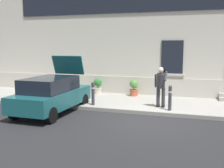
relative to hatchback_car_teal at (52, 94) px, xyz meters
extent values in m
plane|color=#232326|center=(4.01, -0.05, -0.80)|extent=(80.00, 80.00, 0.00)
cube|color=#99968E|center=(4.01, 2.75, -0.72)|extent=(24.00, 3.60, 0.15)
cube|color=gray|center=(4.01, 0.89, -0.72)|extent=(24.00, 0.12, 0.15)
cube|color=beige|center=(4.01, 5.25, 2.95)|extent=(24.00, 1.40, 7.50)
cube|color=#BCB7A8|center=(4.01, 4.53, -0.25)|extent=(24.00, 0.08, 1.10)
cube|color=black|center=(4.43, 4.52, 1.40)|extent=(1.10, 0.06, 1.70)
cube|color=#BCB7A8|center=(4.43, 4.49, 0.50)|extent=(1.30, 0.12, 0.10)
cube|color=#165156|center=(0.00, 0.02, -0.18)|extent=(1.82, 4.03, 0.64)
cube|color=black|center=(0.00, -0.13, 0.42)|extent=(1.58, 2.43, 0.56)
cube|color=black|center=(0.04, 2.03, -0.40)|extent=(1.66, 0.13, 0.20)
cube|color=yellow|center=(0.04, 2.03, -0.22)|extent=(0.52, 0.03, 0.12)
cube|color=#B21414|center=(-0.72, 2.04, 0.04)|extent=(0.16, 0.04, 0.18)
cube|color=#B21414|center=(0.79, 2.01, 0.04)|extent=(0.16, 0.04, 0.18)
cube|color=#165156|center=(0.02, 1.47, 1.10)|extent=(1.49, 0.39, 0.87)
cylinder|color=black|center=(-0.82, -1.37, -0.50)|extent=(0.21, 0.60, 0.60)
cylinder|color=black|center=(0.77, -1.40, -0.50)|extent=(0.21, 0.60, 0.60)
cylinder|color=black|center=(-0.77, 1.43, -0.50)|extent=(0.21, 0.60, 0.60)
cylinder|color=black|center=(0.82, 1.40, -0.50)|extent=(0.21, 0.60, 0.60)
cylinder|color=#333338|center=(4.70, 1.30, -0.17)|extent=(0.14, 0.14, 0.95)
sphere|color=#333338|center=(4.70, 1.30, 0.32)|extent=(0.15, 0.15, 0.15)
cylinder|color=silver|center=(4.70, 1.30, 0.12)|extent=(0.15, 0.15, 0.06)
cylinder|color=#333338|center=(1.32, 1.30, -0.17)|extent=(0.14, 0.14, 0.95)
sphere|color=#333338|center=(1.32, 1.30, 0.32)|extent=(0.15, 0.15, 0.15)
cylinder|color=silver|center=(1.32, 1.30, 0.12)|extent=(0.15, 0.15, 0.06)
cylinder|color=#2D2D33|center=(4.15, 1.77, -0.20)|extent=(0.15, 0.15, 0.82)
cube|color=black|center=(4.15, 1.83, -0.60)|extent=(0.12, 0.28, 0.10)
cylinder|color=#2D2D33|center=(4.37, 1.77, -0.20)|extent=(0.15, 0.15, 0.82)
cube|color=black|center=(4.37, 1.83, -0.60)|extent=(0.12, 0.28, 0.10)
cylinder|color=#2D2D33|center=(4.26, 1.72, 0.52)|extent=(0.34, 0.43, 0.66)
sphere|color=tan|center=(4.26, 1.65, 0.96)|extent=(0.22, 0.22, 0.22)
sphere|color=silver|center=(4.26, 1.65, 0.99)|extent=(0.21, 0.21, 0.21)
cylinder|color=#2D2D33|center=(4.04, 1.68, 0.50)|extent=(0.09, 0.17, 0.57)
cylinder|color=#2D2D33|center=(4.46, 1.68, 0.72)|extent=(0.09, 0.42, 0.41)
cube|color=black|center=(4.41, 1.63, 0.94)|extent=(0.07, 0.02, 0.15)
cylinder|color=#606B38|center=(-1.50, 4.10, -0.48)|extent=(0.40, 0.40, 0.34)
cylinder|color=#606B38|center=(-1.50, 4.10, -0.34)|extent=(0.44, 0.44, 0.05)
cylinder|color=#47331E|center=(-1.50, 4.10, -0.19)|extent=(0.04, 0.04, 0.24)
sphere|color=#286B2D|center=(-1.50, 4.10, -0.01)|extent=(0.44, 0.44, 0.44)
sphere|color=#286B2D|center=(-1.40, 4.05, -0.11)|extent=(0.24, 0.24, 0.24)
cylinder|color=beige|center=(0.52, 3.99, -0.48)|extent=(0.40, 0.40, 0.34)
cylinder|color=beige|center=(0.52, 3.99, -0.34)|extent=(0.44, 0.44, 0.05)
cylinder|color=#47331E|center=(0.52, 3.99, -0.19)|extent=(0.04, 0.04, 0.24)
sphere|color=#286B2D|center=(0.52, 3.99, -0.01)|extent=(0.44, 0.44, 0.44)
sphere|color=#286B2D|center=(0.62, 3.94, -0.11)|extent=(0.24, 0.24, 0.24)
cylinder|color=#B25B38|center=(2.55, 4.02, -0.48)|extent=(0.40, 0.40, 0.34)
cylinder|color=#B25B38|center=(2.55, 4.02, -0.34)|extent=(0.44, 0.44, 0.05)
cylinder|color=#47331E|center=(2.55, 4.02, -0.19)|extent=(0.04, 0.04, 0.24)
sphere|color=#4C843D|center=(2.55, 4.02, -0.01)|extent=(0.44, 0.44, 0.44)
sphere|color=#4C843D|center=(2.65, 3.97, -0.11)|extent=(0.24, 0.24, 0.24)
camera|label=1|loc=(5.78, -9.84, 2.00)|focal=43.77mm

